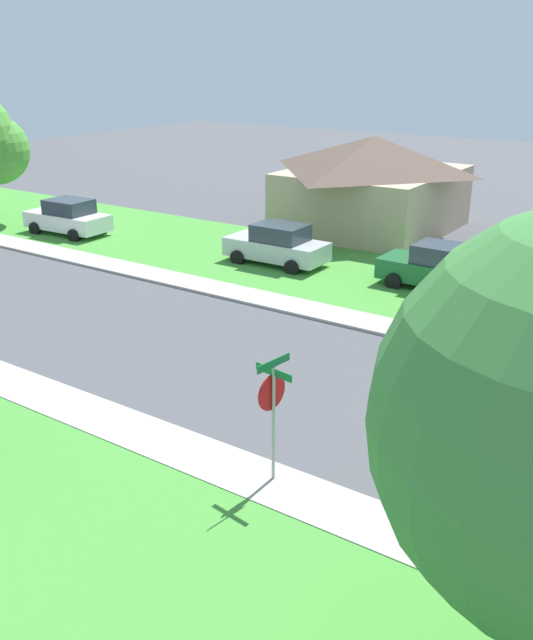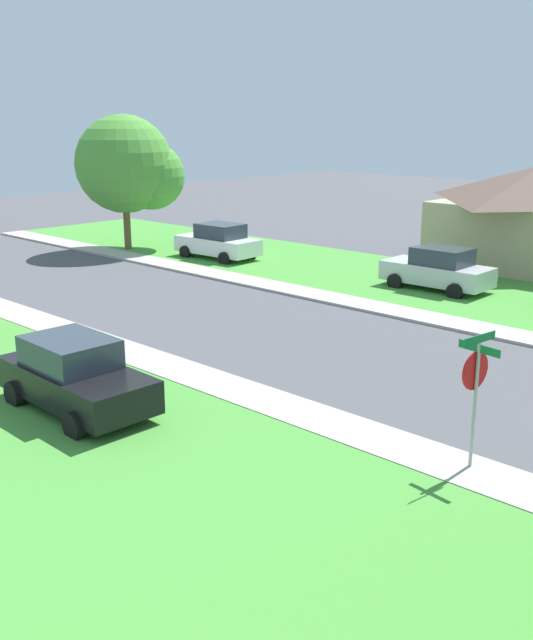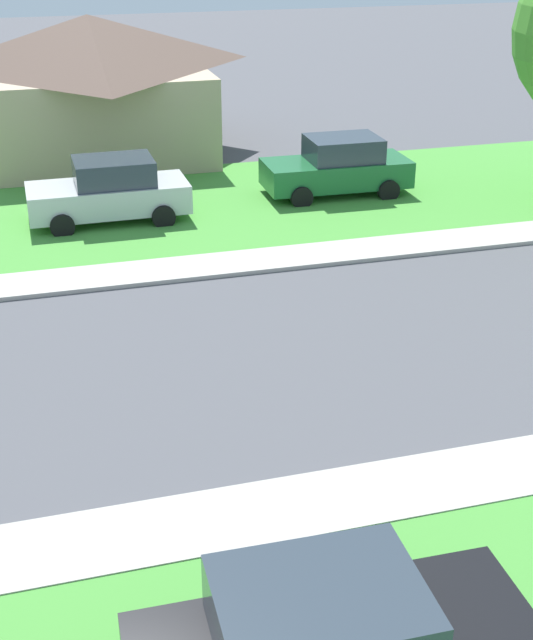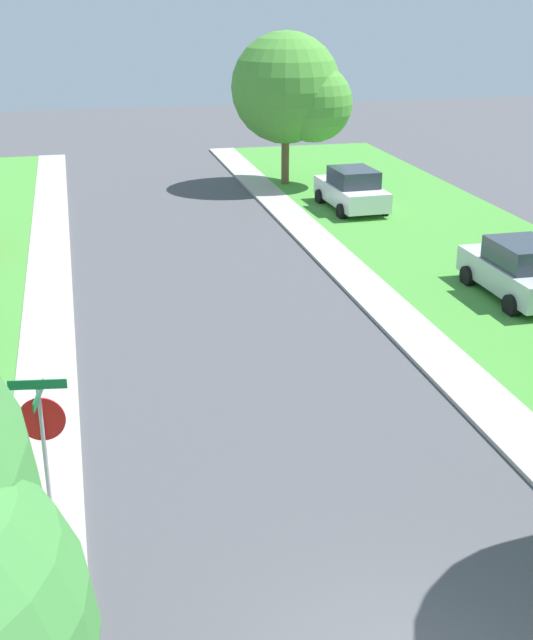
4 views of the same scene
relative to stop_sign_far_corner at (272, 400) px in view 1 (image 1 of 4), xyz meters
The scene contains 8 objects.
sidewalk_east 11.78m from the stop_sign_far_corner, 37.46° to the left, with size 1.40×56.00×0.10m, color #ADA89E.
lawn_east 15.73m from the stop_sign_far_corner, 26.92° to the left, with size 8.00×56.00×0.08m, color #479338.
sidewalk_west 7.31m from the stop_sign_far_corner, 91.36° to the left, with size 1.40×56.00×0.10m, color #ADA89E.
stop_sign_far_corner is the anchor object (origin of this frame).
car_silver_near_corner 15.81m from the stop_sign_far_corner, 32.89° to the left, with size 2.07×4.32×1.76m.
car_white_behind_trees 23.17m from the stop_sign_far_corner, 59.03° to the left, with size 2.17×4.37×1.76m.
car_green_across_road 14.00m from the stop_sign_far_corner, ahead, with size 2.10×4.33×1.76m.
house_right_setback 22.76m from the stop_sign_far_corner, 21.00° to the left, with size 9.01×7.81×4.60m.
Camera 1 is at (-14.64, -1.78, 8.22)m, focal length 38.87 mm.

